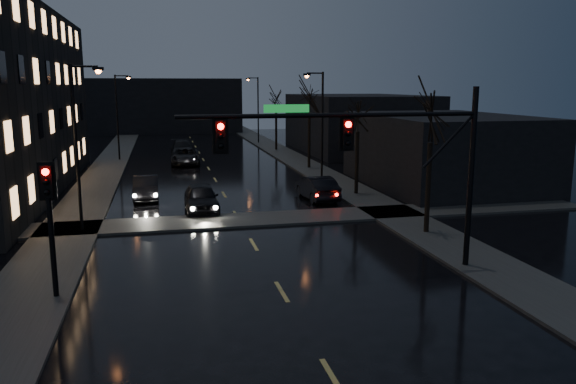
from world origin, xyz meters
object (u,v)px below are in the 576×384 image
lead_car (317,188)px  oncoming_car_d (183,148)px  oncoming_car_c (185,156)px  oncoming_car_b (146,188)px  oncoming_car_a (201,198)px

lead_car → oncoming_car_d: bearing=-76.8°
oncoming_car_c → lead_car: size_ratio=1.18×
oncoming_car_b → oncoming_car_d: oncoming_car_d is taller
oncoming_car_a → oncoming_car_b: oncoming_car_a is taller
oncoming_car_b → lead_car: size_ratio=0.96×
oncoming_car_a → oncoming_car_b: (-3.13, 4.28, -0.07)m
oncoming_car_b → oncoming_car_c: bearing=77.7°
oncoming_car_b → oncoming_car_c: (3.13, 15.41, 0.03)m
lead_car → oncoming_car_a: bearing=9.8°
oncoming_car_b → oncoming_car_c: 15.72m
lead_car → oncoming_car_c: bearing=-71.6°
oncoming_car_a → oncoming_car_c: size_ratio=0.86×
oncoming_car_d → lead_car: (7.28, -24.05, -0.04)m
oncoming_car_c → lead_car: bearing=-65.4°
oncoming_car_a → oncoming_car_c: 19.69m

